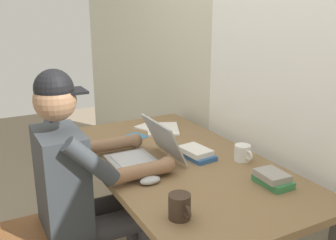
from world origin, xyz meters
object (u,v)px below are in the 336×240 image
at_px(desk, 178,174).
at_px(computer_mouse, 150,180).
at_px(coffee_mug_white, 243,153).
at_px(landscape_photo_print, 137,136).
at_px(seated_person, 85,183).
at_px(book_stack_side, 272,179).
at_px(laptop, 147,153).
at_px(book_stack_main, 196,153).
at_px(coffee_mug_dark, 180,207).
at_px(wooden_chair, 29,239).

distance_m(desk, computer_mouse, 0.33).
distance_m(desk, coffee_mug_white, 0.36).
bearing_deg(landscape_photo_print, coffee_mug_white, 8.56).
distance_m(seated_person, computer_mouse, 0.35).
distance_m(desk, book_stack_side, 0.53).
xyz_separation_m(laptop, computer_mouse, (0.23, -0.09, -0.03)).
bearing_deg(computer_mouse, book_stack_main, 115.27).
relative_size(seated_person, landscape_photo_print, 9.73).
distance_m(computer_mouse, coffee_mug_dark, 0.32).
distance_m(seated_person, laptop, 0.34).
xyz_separation_m(computer_mouse, coffee_mug_dark, (0.32, -0.03, 0.03)).
bearing_deg(coffee_mug_dark, wooden_chair, -138.75).
xyz_separation_m(wooden_chair, coffee_mug_white, (0.23, 1.06, 0.31)).
bearing_deg(desk, book_stack_side, 26.73).
distance_m(computer_mouse, landscape_photo_print, 0.67).
relative_size(laptop, coffee_mug_dark, 2.65).
bearing_deg(seated_person, computer_mouse, 44.23).
distance_m(laptop, coffee_mug_dark, 0.56).
bearing_deg(book_stack_main, seated_person, -97.45).
height_order(desk, book_stack_main, book_stack_main).
height_order(desk, wooden_chair, wooden_chair).
bearing_deg(book_stack_side, coffee_mug_white, 168.54).
bearing_deg(seated_person, coffee_mug_dark, 20.59).
bearing_deg(computer_mouse, coffee_mug_dark, -4.70).
xyz_separation_m(seated_person, book_stack_main, (0.08, 0.59, 0.07)).
bearing_deg(wooden_chair, seated_person, 90.00).
xyz_separation_m(seated_person, wooden_chair, (-0.00, -0.28, -0.23)).
xyz_separation_m(book_stack_main, landscape_photo_print, (-0.47, -0.14, -0.02)).
distance_m(computer_mouse, book_stack_side, 0.55).
height_order(book_stack_main, landscape_photo_print, book_stack_main).
bearing_deg(coffee_mug_dark, book_stack_side, 95.44).
distance_m(coffee_mug_white, coffee_mug_dark, 0.66).
bearing_deg(landscape_photo_print, wooden_chair, -81.26).
height_order(seated_person, computer_mouse, seated_person).
distance_m(laptop, coffee_mug_white, 0.50).
bearing_deg(coffee_mug_white, laptop, -115.11).
bearing_deg(desk, coffee_mug_white, 58.99).
bearing_deg(wooden_chair, desk, 86.05).
relative_size(computer_mouse, coffee_mug_dark, 0.80).
bearing_deg(book_stack_side, landscape_photo_print, -163.31).
bearing_deg(coffee_mug_white, computer_mouse, -88.27).
xyz_separation_m(wooden_chair, book_stack_side, (0.51, 1.00, 0.30)).
relative_size(seated_person, coffee_mug_white, 10.37).
bearing_deg(seated_person, book_stack_main, 82.55).
relative_size(seated_person, book_stack_main, 6.22).
bearing_deg(computer_mouse, laptop, 158.69).
height_order(laptop, coffee_mug_dark, laptop).
distance_m(computer_mouse, coffee_mug_white, 0.54).
height_order(wooden_chair, coffee_mug_dark, wooden_chair).
relative_size(wooden_chair, coffee_mug_white, 7.87).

